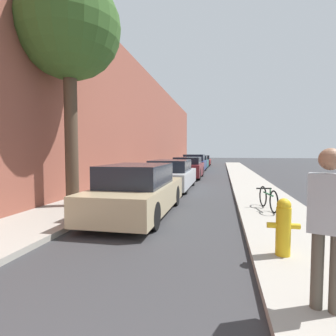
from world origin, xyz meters
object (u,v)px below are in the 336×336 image
parked_car_red (203,161)px  fire_hydrant (283,226)px  pedestrian (328,218)px  parked_car_silver (171,175)px  parked_car_navy (194,163)px  parked_car_teal (199,162)px  bicycle (268,198)px  street_tree_near (69,30)px  parked_car_champagne (138,191)px  parked_car_maroon (188,168)px

parked_car_red → fire_hydrant: size_ratio=4.29×
parked_car_red → pedestrian: size_ratio=2.32×
parked_car_silver → parked_car_navy: size_ratio=1.06×
parked_car_navy → parked_car_teal: bearing=90.3°
fire_hydrant → bicycle: 3.55m
parked_car_red → street_tree_near: size_ratio=0.58×
parked_car_champagne → pedestrian: (3.34, -4.21, 0.42)m
street_tree_near → parked_car_red: bearing=85.1°
bicycle → parked_car_maroon: bearing=99.6°
parked_car_champagne → parked_car_teal: 21.40m
fire_hydrant → street_tree_near: bearing=151.2°
parked_car_maroon → parked_car_navy: parked_car_navy is taller
parked_car_silver → fire_hydrant: bearing=-67.5°
parked_car_navy → fire_hydrant: size_ratio=4.74×
parked_car_teal → street_tree_near: size_ratio=0.59×
parked_car_champagne → pedestrian: size_ratio=2.73×
fire_hydrant → parked_car_champagne: bearing=140.2°
parked_car_navy → pedestrian: bearing=-80.5°
parked_car_maroon → bicycle: size_ratio=2.86×
parked_car_navy → street_tree_near: (-2.08, -16.20, 4.62)m
parked_car_navy → pedestrian: 20.99m
parked_car_navy → parked_car_red: (0.13, 9.63, -0.10)m
parked_car_maroon → fire_hydrant: 13.71m
parked_car_champagne → bicycle: bearing=13.2°
parked_car_red → street_tree_near: street_tree_near is taller
parked_car_silver → parked_car_navy: 11.22m
parked_car_navy → parked_car_teal: (-0.02, 4.91, -0.09)m
pedestrian → bicycle: 5.09m
parked_car_champagne → parked_car_silver: bearing=90.6°
parked_car_champagne → parked_car_red: size_ratio=1.18×
parked_car_navy → fire_hydrant: parked_car_navy is taller
pedestrian → parked_car_champagne: bearing=-31.4°
fire_hydrant → bicycle: bearing=84.8°
parked_car_teal → pedestrian: bearing=-82.3°
fire_hydrant → pedestrian: 1.60m
parked_car_maroon → pedestrian: size_ratio=2.52×
parked_car_teal → bicycle: parked_car_teal is taller
parked_car_teal → bicycle: (3.69, -20.57, -0.19)m
parked_car_navy → parked_car_teal: 4.91m
parked_car_silver → pedestrian: size_ratio=2.73×
parked_car_champagne → parked_car_red: (0.02, 26.12, -0.05)m
parked_car_navy → fire_hydrant: (3.35, -19.19, -0.12)m
parked_car_maroon → parked_car_teal: parked_car_maroon is taller
parked_car_silver → parked_car_maroon: parked_car_maroon is taller
street_tree_near → bicycle: street_tree_near is taller
bicycle → parked_car_champagne: bearing=-176.8°
fire_hydrant → pedestrian: pedestrian is taller
pedestrian → street_tree_near: bearing=-18.9°
fire_hydrant → parked_car_maroon: bearing=103.4°
parked_car_silver → pedestrian: (3.40, -9.48, 0.44)m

